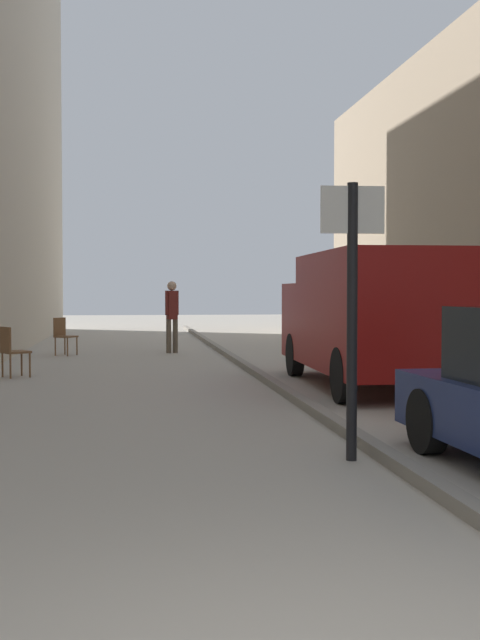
{
  "coord_description": "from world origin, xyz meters",
  "views": [
    {
      "loc": [
        -0.78,
        -2.44,
        1.59
      ],
      "look_at": [
        1.17,
        11.66,
        1.08
      ],
      "focal_mm": 44.62,
      "sensor_mm": 36.0,
      "label": 1
    }
  ],
  "objects_px": {
    "cafe_chair_near_window": "(63,333)",
    "cafe_chair_by_doorway": "(11,348)",
    "delivery_van": "(372,315)",
    "pedestrian_main_foreground": "(172,312)",
    "street_sign_post": "(352,296)"
  },
  "relations": [
    {
      "from": "pedestrian_main_foreground",
      "to": "delivery_van",
      "type": "height_order",
      "value": "delivery_van"
    },
    {
      "from": "cafe_chair_near_window",
      "to": "cafe_chair_by_doorway",
      "type": "height_order",
      "value": "same"
    },
    {
      "from": "cafe_chair_near_window",
      "to": "cafe_chair_by_doorway",
      "type": "distance_m",
      "value": 5.14
    },
    {
      "from": "cafe_chair_near_window",
      "to": "cafe_chair_by_doorway",
      "type": "xyz_separation_m",
      "value": [
        -0.52,
        -5.11,
        0.0
      ]
    },
    {
      "from": "delivery_van",
      "to": "cafe_chair_near_window",
      "type": "relative_size",
      "value": 5.68
    },
    {
      "from": "pedestrian_main_foreground",
      "to": "cafe_chair_near_window",
      "type": "distance_m",
      "value": 2.81
    },
    {
      "from": "cafe_chair_near_window",
      "to": "street_sign_post",
      "type": "bearing_deg",
      "value": 49.58
    },
    {
      "from": "cafe_chair_near_window",
      "to": "cafe_chair_by_doorway",
      "type": "relative_size",
      "value": 1.0
    },
    {
      "from": "pedestrian_main_foreground",
      "to": "cafe_chair_near_window",
      "type": "height_order",
      "value": "pedestrian_main_foreground"
    },
    {
      "from": "street_sign_post",
      "to": "cafe_chair_by_doorway",
      "type": "distance_m",
      "value": 8.98
    },
    {
      "from": "street_sign_post",
      "to": "cafe_chair_near_window",
      "type": "xyz_separation_m",
      "value": [
        -3.71,
        12.97,
        -1.0
      ]
    },
    {
      "from": "pedestrian_main_foreground",
      "to": "delivery_van",
      "type": "relative_size",
      "value": 0.35
    },
    {
      "from": "delivery_van",
      "to": "cafe_chair_near_window",
      "type": "height_order",
      "value": "delivery_van"
    },
    {
      "from": "delivery_van",
      "to": "street_sign_post",
      "type": "bearing_deg",
      "value": -107.92
    },
    {
      "from": "cafe_chair_by_doorway",
      "to": "delivery_van",
      "type": "bearing_deg",
      "value": 38.4
    }
  ]
}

